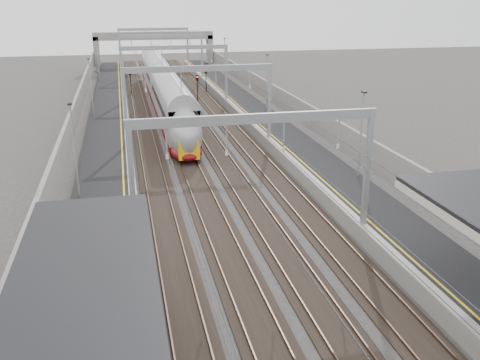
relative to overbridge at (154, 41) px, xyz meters
name	(u,v)px	position (x,y,z in m)	size (l,w,h in m)	color
platform_left	(108,143)	(-8.00, -55.00, -4.81)	(4.00, 120.00, 1.00)	black
platform_right	(277,134)	(8.00, -55.00, -4.81)	(4.00, 120.00, 1.00)	black
tracks	(196,143)	(0.00, -55.00, -5.26)	(11.40, 140.00, 0.20)	black
overhead_line	(185,69)	(0.00, -48.38, 0.83)	(13.00, 140.00, 6.60)	gray
overbridge	(154,41)	(0.00, 0.00, 0.00)	(22.00, 2.20, 6.90)	slate
wall_left	(71,133)	(-11.20, -55.00, -3.71)	(0.30, 120.00, 3.20)	slate
wall_right	(309,121)	(11.20, -55.00, -3.71)	(0.30, 120.00, 3.20)	slate
train	(164,93)	(-1.50, -38.75, -3.18)	(2.75, 50.14, 4.35)	maroon
signal_green	(130,77)	(-5.20, -26.67, -2.89)	(0.32, 0.32, 3.48)	black
signal_red_near	(197,83)	(3.20, -34.12, -2.89)	(0.32, 0.32, 3.48)	black
signal_red_far	(206,76)	(5.40, -27.46, -2.89)	(0.32, 0.32, 3.48)	black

